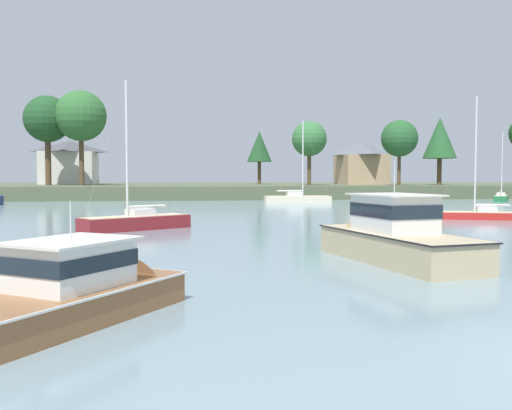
{
  "coord_description": "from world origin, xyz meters",
  "views": [
    {
      "loc": [
        -7.41,
        -8.43,
        3.28
      ],
      "look_at": [
        -1.86,
        34.13,
        1.07
      ],
      "focal_mm": 39.44,
      "sensor_mm": 36.0,
      "label": 1
    }
  ],
  "objects_px": {
    "cruiser_sand": "(385,244)",
    "cruiser_wood": "(90,297)",
    "sailboat_cream": "(297,201)",
    "sailboat_maroon": "(136,226)",
    "sailboat_red": "(482,217)",
    "sailboat_green": "(501,200)"
  },
  "relations": [
    {
      "from": "cruiser_sand",
      "to": "cruiser_wood",
      "type": "height_order",
      "value": "cruiser_sand"
    },
    {
      "from": "cruiser_wood",
      "to": "sailboat_cream",
      "type": "bearing_deg",
      "value": 73.41
    },
    {
      "from": "sailboat_cream",
      "to": "cruiser_wood",
      "type": "distance_m",
      "value": 56.49
    },
    {
      "from": "sailboat_maroon",
      "to": "sailboat_red",
      "type": "xyz_separation_m",
      "value": [
        25.45,
        5.04,
        -0.02
      ]
    },
    {
      "from": "sailboat_green",
      "to": "sailboat_red",
      "type": "relative_size",
      "value": 0.99
    },
    {
      "from": "sailboat_red",
      "to": "cruiser_sand",
      "type": "bearing_deg",
      "value": -127.85
    },
    {
      "from": "sailboat_green",
      "to": "cruiser_wood",
      "type": "bearing_deg",
      "value": -128.24
    },
    {
      "from": "cruiser_sand",
      "to": "sailboat_red",
      "type": "bearing_deg",
      "value": 52.15
    },
    {
      "from": "sailboat_maroon",
      "to": "sailboat_cream",
      "type": "xyz_separation_m",
      "value": [
        16.83,
        32.63,
        0.02
      ]
    },
    {
      "from": "sailboat_red",
      "to": "cruiser_wood",
      "type": "distance_m",
      "value": 36.3
    },
    {
      "from": "sailboat_cream",
      "to": "sailboat_green",
      "type": "xyz_separation_m",
      "value": [
        27.46,
        1.16,
        -0.03
      ]
    },
    {
      "from": "sailboat_maroon",
      "to": "sailboat_green",
      "type": "bearing_deg",
      "value": 37.35
    },
    {
      "from": "sailboat_maroon",
      "to": "sailboat_cream",
      "type": "bearing_deg",
      "value": 62.72
    },
    {
      "from": "sailboat_maroon",
      "to": "cruiser_wood",
      "type": "xyz_separation_m",
      "value": [
        0.7,
        -21.51,
        0.22
      ]
    },
    {
      "from": "sailboat_maroon",
      "to": "cruiser_sand",
      "type": "relative_size",
      "value": 1.03
    },
    {
      "from": "cruiser_wood",
      "to": "sailboat_green",
      "type": "bearing_deg",
      "value": 51.76
    },
    {
      "from": "cruiser_sand",
      "to": "cruiser_wood",
      "type": "distance_m",
      "value": 12.7
    },
    {
      "from": "sailboat_maroon",
      "to": "sailboat_green",
      "type": "height_order",
      "value": "sailboat_green"
    },
    {
      "from": "sailboat_maroon",
      "to": "sailboat_cream",
      "type": "distance_m",
      "value": 36.71
    },
    {
      "from": "sailboat_maroon",
      "to": "sailboat_cream",
      "type": "relative_size",
      "value": 0.9
    },
    {
      "from": "sailboat_green",
      "to": "sailboat_red",
      "type": "bearing_deg",
      "value": -123.23
    },
    {
      "from": "sailboat_maroon",
      "to": "cruiser_sand",
      "type": "height_order",
      "value": "sailboat_maroon"
    }
  ]
}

